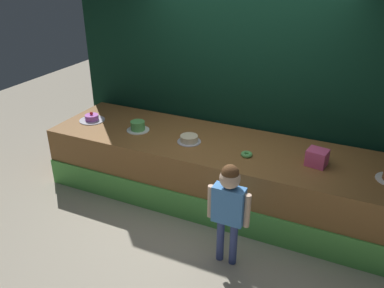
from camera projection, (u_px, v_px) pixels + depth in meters
ground_plane at (201, 223)px, 4.53m from camera, size 12.00×12.00×0.00m
stage_platform at (220, 172)px, 4.83m from camera, size 4.32×1.17×0.76m
curtain_backdrop at (243, 66)px, 4.87m from camera, size 4.71×0.08×3.07m
child_figure at (229, 202)px, 3.68m from camera, size 0.42×0.20×1.10m
pink_box at (317, 158)px, 4.16m from camera, size 0.23×0.21×0.18m
donut at (247, 154)px, 4.37m from camera, size 0.13×0.13×0.04m
cake_far_left at (92, 118)px, 5.29m from camera, size 0.34×0.34×0.12m
cake_center_left at (138, 126)px, 4.99m from camera, size 0.29×0.29×0.12m
cake_center_right at (189, 139)px, 4.69m from camera, size 0.28×0.28×0.08m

